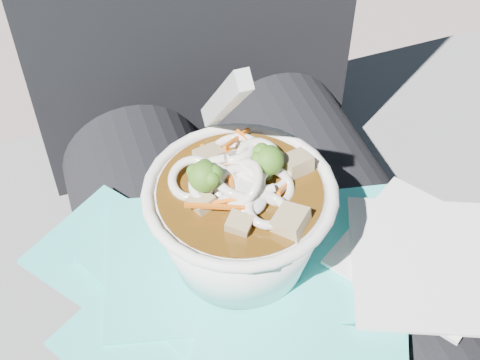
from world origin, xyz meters
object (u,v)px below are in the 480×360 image
object	(u,v)px
stone_ledge	(230,343)
person_body	(244,220)
udon_bowl	(240,214)
plastic_bag	(236,281)
lap	(277,307)

from	to	relation	value
stone_ledge	person_body	world-z (taller)	person_body
stone_ledge	udon_bowl	distance (m)	0.48
plastic_bag	person_body	bearing A→B (deg)	67.32
person_body	udon_bowl	world-z (taller)	person_body
plastic_bag	udon_bowl	bearing A→B (deg)	61.67
person_body	plastic_bag	bearing A→B (deg)	-112.68
lap	plastic_bag	world-z (taller)	plastic_bag
lap	plastic_bag	xyz separation A→B (m)	(-0.04, -0.02, 0.08)
stone_ledge	plastic_bag	bearing A→B (deg)	-105.20
stone_ledge	udon_bowl	world-z (taller)	udon_bowl
lap	person_body	bearing A→B (deg)	90.00
person_body	stone_ledge	bearing A→B (deg)	90.00
stone_ledge	lap	distance (m)	0.35
plastic_bag	stone_ledge	bearing A→B (deg)	74.80
lap	person_body	size ratio (longest dim) A/B	0.47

